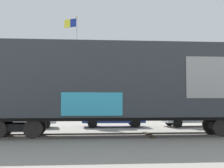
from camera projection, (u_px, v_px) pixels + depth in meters
name	position (u px, v px, depth m)	size (l,w,h in m)	color
ground_plane	(135.00, 136.00, 15.55)	(260.00, 260.00, 0.00)	gray
track	(118.00, 135.00, 15.46)	(60.02, 3.86, 0.08)	#4C4742
freight_car	(128.00, 82.00, 15.65)	(17.51, 3.50, 4.98)	#33383D
flagpole	(75.00, 54.00, 28.13)	(1.30, 0.86, 9.90)	silver
hillside	(87.00, 89.00, 93.78)	(113.24, 41.55, 15.74)	slate
parked_car_white	(23.00, 115.00, 19.94)	(4.51, 2.12, 1.78)	silver
parked_car_blue	(112.00, 115.00, 20.74)	(4.36, 2.02, 1.66)	navy
parked_car_silver	(192.00, 114.00, 21.08)	(4.15, 1.92, 1.80)	#B7BABF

